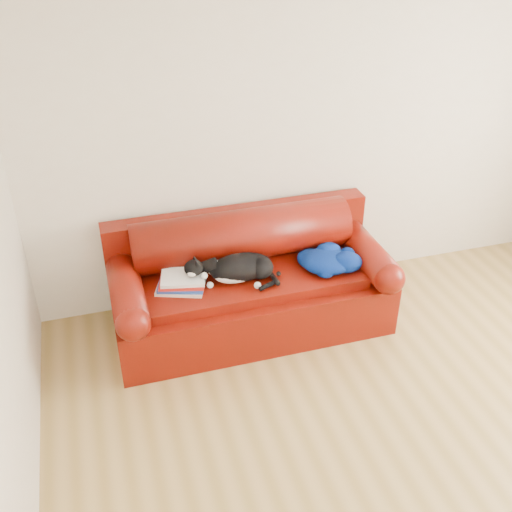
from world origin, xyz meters
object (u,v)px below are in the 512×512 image
at_px(book_stack, 182,282).
at_px(blanket, 328,260).
at_px(cat, 240,268).
at_px(sofa_base, 251,300).

bearing_deg(book_stack, blanket, -2.49).
distance_m(cat, blanket, 0.69).
relative_size(book_stack, blanket, 0.84).
height_order(book_stack, cat, cat).
bearing_deg(blanket, cat, 177.30).
relative_size(sofa_base, blanket, 4.33).
distance_m(sofa_base, cat, 0.38).
xyz_separation_m(sofa_base, cat, (-0.10, -0.07, 0.36)).
bearing_deg(sofa_base, blanket, -9.98).
distance_m(sofa_base, blanket, 0.68).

